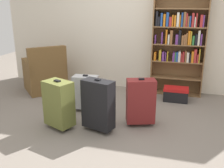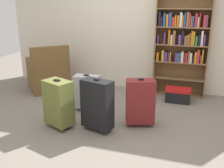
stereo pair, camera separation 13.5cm
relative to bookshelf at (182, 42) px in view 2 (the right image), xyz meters
name	(u,v)px [view 2 (the right image)]	position (x,y,z in m)	size (l,w,h in m)	color
ground_plane	(114,129)	(-0.75, -1.70, -1.00)	(9.72, 9.72, 0.00)	slate
back_wall	(143,22)	(-0.75, 0.18, 0.30)	(5.55, 0.10, 2.60)	beige
bookshelf	(182,42)	(0.00, 0.00, 0.00)	(0.93, 0.25, 1.86)	brown
armchair	(49,74)	(-2.47, -0.49, -0.68)	(0.99, 0.99, 0.90)	brown
mug	(69,90)	(-2.03, -0.52, -0.95)	(0.12, 0.08, 0.10)	red
storage_box	(178,95)	(0.02, -0.39, -0.87)	(0.42, 0.27, 0.24)	black
suitcase_black	(97,104)	(-0.95, -1.80, -0.62)	(0.46, 0.31, 0.73)	black
suitcase_silver	(87,92)	(-1.35, -1.21, -0.69)	(0.40, 0.23, 0.59)	#B7BABF
suitcase_olive	(58,103)	(-1.50, -1.86, -0.64)	(0.45, 0.38, 0.69)	brown
suitcase_dark_red	(140,102)	(-0.44, -1.48, -0.64)	(0.44, 0.32, 0.69)	maroon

